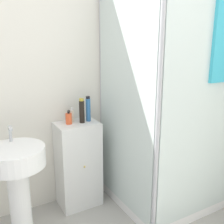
% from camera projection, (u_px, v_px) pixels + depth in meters
% --- Properties ---
extents(wall_back, '(6.40, 0.06, 2.50)m').
position_uv_depth(wall_back, '(29.00, 85.00, 2.40)').
color(wall_back, silver).
rests_on(wall_back, ground_plane).
extents(shower_enclosure, '(0.96, 0.99, 2.05)m').
position_uv_depth(shower_enclosure, '(164.00, 154.00, 2.62)').
color(shower_enclosure, white).
rests_on(shower_enclosure, ground_plane).
extents(vanity_cabinet, '(0.41, 0.32, 0.88)m').
position_uv_depth(vanity_cabinet, '(78.00, 164.00, 2.64)').
color(vanity_cabinet, silver).
rests_on(vanity_cabinet, ground_plane).
extents(sink, '(0.45, 0.45, 0.99)m').
position_uv_depth(sink, '(17.00, 177.00, 2.05)').
color(sink, white).
rests_on(sink, ground_plane).
extents(soap_dispenser, '(0.06, 0.06, 0.14)m').
position_uv_depth(soap_dispenser, '(69.00, 118.00, 2.48)').
color(soap_dispenser, '#E5562D').
rests_on(soap_dispenser, vanity_cabinet).
extents(shampoo_bottle_tall_black, '(0.05, 0.05, 0.24)m').
position_uv_depth(shampoo_bottle_tall_black, '(82.00, 111.00, 2.51)').
color(shampoo_bottle_tall_black, black).
rests_on(shampoo_bottle_tall_black, vanity_cabinet).
extents(shampoo_bottle_blue, '(0.05, 0.05, 0.25)m').
position_uv_depth(shampoo_bottle_blue, '(88.00, 109.00, 2.56)').
color(shampoo_bottle_blue, '#2D66A3').
rests_on(shampoo_bottle_blue, vanity_cabinet).
extents(lotion_bottle_white, '(0.04, 0.04, 0.15)m').
position_uv_depth(lotion_bottle_white, '(72.00, 116.00, 2.54)').
color(lotion_bottle_white, beige).
rests_on(lotion_bottle_white, vanity_cabinet).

